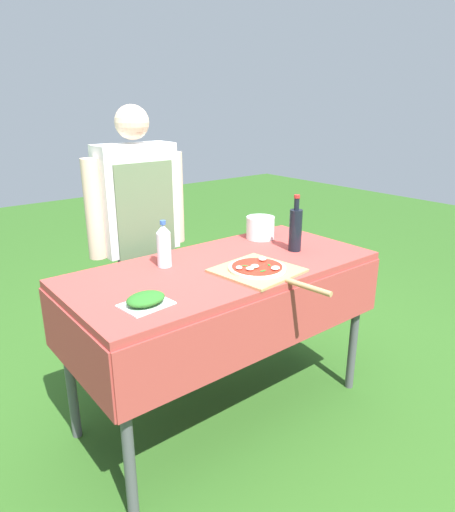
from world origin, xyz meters
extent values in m
plane|color=#2D5B1E|center=(0.00, 0.00, 0.00)|extent=(12.00, 12.00, 0.00)
cube|color=#A83D38|center=(0.00, 0.00, 0.80)|extent=(1.49, 0.70, 0.04)
cube|color=#A83D38|center=(0.00, -0.36, 0.64)|extent=(1.49, 0.01, 0.28)
cube|color=#A83D38|center=(0.00, 0.36, 0.64)|extent=(1.49, 0.01, 0.28)
cube|color=#A83D38|center=(-0.75, 0.00, 0.64)|extent=(0.01, 0.70, 0.28)
cube|color=#A83D38|center=(0.75, 0.00, 0.64)|extent=(0.01, 0.70, 0.28)
cylinder|color=#4C4C51|center=(-0.69, -0.29, 0.39)|extent=(0.05, 0.05, 0.78)
cylinder|color=#4C4C51|center=(0.69, -0.29, 0.39)|extent=(0.05, 0.05, 0.78)
cylinder|color=#4C4C51|center=(-0.69, 0.29, 0.39)|extent=(0.05, 0.05, 0.78)
cylinder|color=#4C4C51|center=(0.69, 0.29, 0.39)|extent=(0.05, 0.05, 0.78)
cylinder|color=#333D56|center=(-0.05, 0.59, 0.39)|extent=(0.11, 0.11, 0.77)
cylinder|color=#333D56|center=(-0.20, 0.59, 0.39)|extent=(0.11, 0.11, 0.77)
cube|color=silver|center=(-0.13, 0.59, 1.06)|extent=(0.42, 0.18, 0.58)
cube|color=#56704C|center=(-0.13, 0.49, 0.84)|extent=(0.33, 0.01, 0.84)
cylinder|color=beige|center=(0.12, 0.59, 1.03)|extent=(0.09, 0.09, 0.51)
cylinder|color=beige|center=(-0.37, 0.59, 1.03)|extent=(0.09, 0.09, 0.51)
sphere|color=beige|center=(-0.13, 0.59, 1.46)|extent=(0.18, 0.18, 0.18)
cube|color=tan|center=(0.06, -0.17, 0.82)|extent=(0.38, 0.38, 0.01)
cylinder|color=tan|center=(0.10, -0.45, 0.82)|extent=(0.05, 0.22, 0.02)
cylinder|color=beige|center=(0.06, -0.17, 0.83)|extent=(0.26, 0.26, 0.01)
cylinder|color=#B22819|center=(0.06, -0.17, 0.84)|extent=(0.23, 0.23, 0.00)
ellipsoid|color=white|center=(0.09, -0.25, 0.85)|extent=(0.05, 0.05, 0.02)
ellipsoid|color=white|center=(0.13, -0.13, 0.85)|extent=(0.06, 0.06, 0.02)
ellipsoid|color=white|center=(0.00, -0.19, 0.85)|extent=(0.05, 0.05, 0.02)
ellipsoid|color=white|center=(-0.03, -0.15, 0.85)|extent=(0.05, 0.05, 0.01)
ellipsoid|color=white|center=(0.04, -0.18, 0.85)|extent=(0.05, 0.05, 0.02)
ellipsoid|color=#286B23|center=(0.11, -0.20, 0.85)|extent=(0.03, 0.03, 0.00)
ellipsoid|color=#286B23|center=(0.02, -0.14, 0.85)|extent=(0.03, 0.03, 0.00)
ellipsoid|color=#286B23|center=(0.02, -0.17, 0.85)|extent=(0.04, 0.04, 0.00)
ellipsoid|color=#286B23|center=(0.03, -0.19, 0.85)|extent=(0.03, 0.02, 0.00)
ellipsoid|color=#286B23|center=(0.04, -0.24, 0.85)|extent=(0.04, 0.02, 0.00)
cylinder|color=black|center=(0.43, -0.06, 0.93)|extent=(0.07, 0.07, 0.22)
cylinder|color=black|center=(0.43, -0.06, 1.06)|extent=(0.03, 0.03, 0.06)
cylinder|color=#B22823|center=(0.43, -0.06, 1.10)|extent=(0.03, 0.03, 0.02)
cylinder|color=silver|center=(-0.23, 0.16, 0.90)|extent=(0.07, 0.07, 0.16)
cone|color=silver|center=(-0.23, 0.16, 1.00)|extent=(0.07, 0.07, 0.04)
cylinder|color=#335BB2|center=(-0.23, 0.16, 1.03)|extent=(0.03, 0.03, 0.02)
cube|color=silver|center=(-0.51, -0.17, 0.82)|extent=(0.20, 0.16, 0.01)
ellipsoid|color=#286B23|center=(-0.51, -0.17, 0.84)|extent=(0.17, 0.14, 0.04)
cylinder|color=silver|center=(0.44, 0.22, 0.88)|extent=(0.16, 0.16, 0.12)
camera|label=1|loc=(-1.27, -1.61, 1.55)|focal=32.00mm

